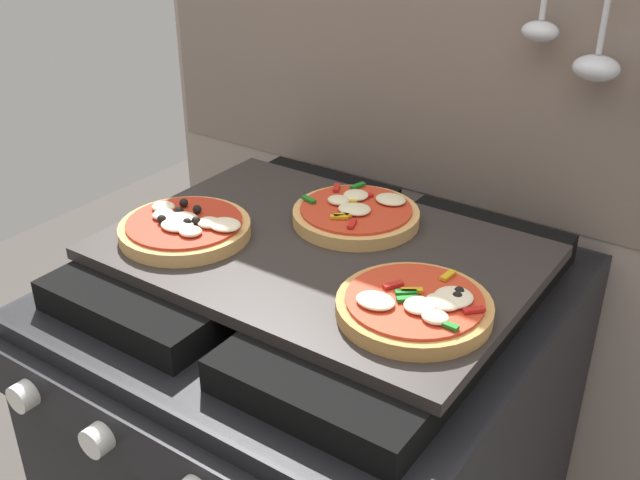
# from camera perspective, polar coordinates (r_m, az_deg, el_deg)

# --- Properties ---
(kitchen_backsplash) EXTENTS (1.10, 0.09, 1.55)m
(kitchen_backsplash) POSITION_cam_1_polar(r_m,az_deg,el_deg) (1.30, 8.55, 0.28)
(kitchen_backsplash) COLOR gray
(kitchen_backsplash) RESTS_ON ground_plane
(baking_tray) EXTENTS (0.54, 0.38, 0.02)m
(baking_tray) POSITION_cam_1_polar(r_m,az_deg,el_deg) (0.98, 0.00, -0.93)
(baking_tray) COLOR #2D2826
(baking_tray) RESTS_ON stove
(pizza_left) EXTENTS (0.17, 0.17, 0.03)m
(pizza_left) POSITION_cam_1_polar(r_m,az_deg,el_deg) (1.02, -10.14, 0.94)
(pizza_left) COLOR tan
(pizza_left) RESTS_ON baking_tray
(pizza_right) EXTENTS (0.17, 0.17, 0.03)m
(pizza_right) POSITION_cam_1_polar(r_m,az_deg,el_deg) (0.84, 7.22, -4.99)
(pizza_right) COLOR #C18947
(pizza_right) RESTS_ON baking_tray
(pizza_center) EXTENTS (0.17, 0.17, 0.03)m
(pizza_center) POSITION_cam_1_polar(r_m,az_deg,el_deg) (1.04, 2.59, 2.04)
(pizza_center) COLOR tan
(pizza_center) RESTS_ON baking_tray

